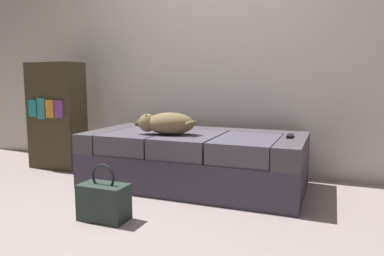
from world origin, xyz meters
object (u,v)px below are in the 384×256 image
dog_tan (166,123)px  tv_remote (290,136)px  bookshelf (57,116)px  couch (194,160)px  handbag (104,201)px

dog_tan → tv_remote: dog_tan is taller
bookshelf → dog_tan: bearing=-10.5°
couch → bookshelf: bookshelf is taller
handbag → bookshelf: (-1.31, 1.05, 0.42)m
tv_remote → bookshelf: (-2.38, 0.04, 0.07)m
handbag → bookshelf: 1.73m
dog_tan → bookshelf: 1.42m
tv_remote → bookshelf: size_ratio=0.14×
dog_tan → handbag: size_ratio=1.41×
tv_remote → bookshelf: 2.38m
dog_tan → handbag: (-0.08, -0.79, -0.43)m
bookshelf → tv_remote: bearing=-0.9°
dog_tan → bookshelf: (-1.39, 0.26, -0.01)m
dog_tan → handbag: 0.90m
couch → handbag: (-0.27, -0.96, -0.10)m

